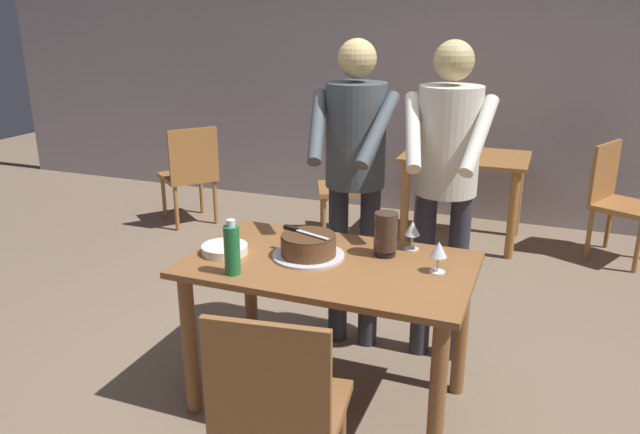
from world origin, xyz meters
TOP-DOWN VIEW (x-y plane):
  - ground_plane at (0.00, 0.00)m, footprint 14.00×14.00m
  - back_wall at (0.00, 3.25)m, footprint 10.00×0.12m
  - main_dining_table at (0.00, 0.00)m, footprint 1.31×0.77m
  - cake_on_platter at (-0.11, 0.02)m, footprint 0.34×0.34m
  - cake_knife at (-0.18, 0.05)m, footprint 0.26×0.11m
  - plate_stack at (-0.50, -0.08)m, footprint 0.22×0.22m
  - wine_glass_near at (0.32, 0.29)m, footprint 0.08×0.08m
  - wine_glass_far at (0.49, 0.06)m, footprint 0.08×0.08m
  - water_bottle at (-0.35, -0.28)m, footprint 0.07×0.07m
  - hurricane_lamp at (0.22, 0.17)m, footprint 0.11×0.11m
  - person_cutting_cake at (-0.08, 0.60)m, footprint 0.47×0.56m
  - person_standing_beside at (0.41, 0.63)m, footprint 0.47×0.56m
  - chair_near_side at (0.09, -0.76)m, footprint 0.50×0.50m
  - background_table at (0.25, 2.55)m, footprint 1.00×0.70m
  - background_chair_0 at (1.42, 2.59)m, footprint 0.59×0.59m
  - background_chair_1 at (-2.10, 2.09)m, footprint 0.62×0.62m
  - background_chair_2 at (-0.62, 2.29)m, footprint 0.58×0.58m

SIDE VIEW (x-z plane):
  - ground_plane at x=0.00m, z-range 0.00..0.00m
  - chair_near_side at x=0.09m, z-range 0.04..0.94m
  - background_chair_0 at x=1.42m, z-range 0.04..0.94m
  - background_chair_1 at x=-2.10m, z-range 0.04..0.94m
  - background_chair_2 at x=-0.62m, z-range 0.04..0.94m
  - background_table at x=0.25m, z-range 0.21..0.95m
  - main_dining_table at x=0.00m, z-range 0.24..0.99m
  - plate_stack at x=-0.50m, z-range 0.75..0.79m
  - cake_on_platter at x=-0.11m, z-range 0.75..0.86m
  - wine_glass_near at x=0.32m, z-range 0.78..0.92m
  - wine_glass_far at x=0.49m, z-range 0.78..0.92m
  - hurricane_lamp at x=0.22m, z-range 0.75..0.96m
  - water_bottle at x=-0.35m, z-range 0.74..0.99m
  - cake_knife at x=-0.18m, z-range 0.86..0.88m
  - person_cutting_cake at x=-0.08m, z-range 0.22..1.94m
  - person_standing_beside at x=0.41m, z-range 0.22..1.94m
  - back_wall at x=0.00m, z-range 0.00..2.70m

